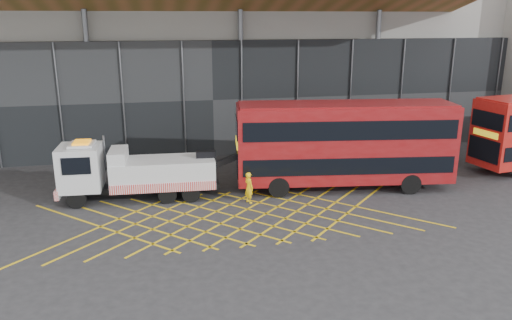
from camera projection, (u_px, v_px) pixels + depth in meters
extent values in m
plane|color=#29292C|center=(202.00, 219.00, 24.42)|extent=(120.00, 120.00, 0.00)
cube|color=yellow|center=(101.00, 227.00, 23.48)|extent=(7.16, 7.16, 0.01)
cube|color=yellow|center=(101.00, 227.00, 23.48)|extent=(7.16, 7.16, 0.01)
cube|color=yellow|center=(135.00, 224.00, 23.79)|extent=(7.16, 7.16, 0.01)
cube|color=yellow|center=(135.00, 224.00, 23.79)|extent=(7.16, 7.16, 0.01)
cube|color=yellow|center=(169.00, 221.00, 24.10)|extent=(7.16, 7.16, 0.01)
cube|color=yellow|center=(169.00, 221.00, 24.10)|extent=(7.16, 7.16, 0.01)
cube|color=yellow|center=(202.00, 219.00, 24.41)|extent=(7.16, 7.16, 0.01)
cube|color=yellow|center=(202.00, 219.00, 24.41)|extent=(7.16, 7.16, 0.01)
cube|color=yellow|center=(235.00, 216.00, 24.73)|extent=(7.16, 7.16, 0.01)
cube|color=yellow|center=(235.00, 216.00, 24.73)|extent=(7.16, 7.16, 0.01)
cube|color=yellow|center=(266.00, 214.00, 25.04)|extent=(7.16, 7.16, 0.01)
cube|color=yellow|center=(266.00, 214.00, 25.04)|extent=(7.16, 7.16, 0.01)
cube|color=yellow|center=(297.00, 211.00, 25.35)|extent=(7.16, 7.16, 0.01)
cube|color=yellow|center=(297.00, 211.00, 25.35)|extent=(7.16, 7.16, 0.01)
cube|color=yellow|center=(326.00, 209.00, 25.66)|extent=(7.16, 7.16, 0.01)
cube|color=yellow|center=(326.00, 209.00, 25.66)|extent=(7.16, 7.16, 0.01)
cube|color=yellow|center=(356.00, 207.00, 25.97)|extent=(7.16, 7.16, 0.01)
cube|color=yellow|center=(356.00, 207.00, 25.97)|extent=(7.16, 7.16, 0.01)
cube|color=gray|center=(200.00, 24.00, 40.20)|extent=(55.00, 14.00, 18.00)
cube|color=black|center=(212.00, 99.00, 34.71)|extent=(55.00, 0.80, 8.00)
cylinder|color=#595B60|center=(91.00, 88.00, 32.69)|extent=(0.36, 0.36, 10.00)
cylinder|color=#595B60|center=(241.00, 84.00, 34.64)|extent=(0.36, 0.36, 10.00)
cylinder|color=#595B60|center=(375.00, 81.00, 36.59)|extent=(0.36, 0.36, 10.00)
cube|color=black|center=(141.00, 188.00, 26.98)|extent=(8.47, 1.30, 0.31)
cube|color=silver|center=(81.00, 167.00, 26.18)|extent=(2.24, 2.32, 2.31)
cube|color=black|center=(58.00, 161.00, 25.91)|extent=(0.14, 1.95, 0.98)
cube|color=red|center=(61.00, 189.00, 26.33)|extent=(0.34, 2.32, 0.49)
cube|color=orange|center=(82.00, 142.00, 25.83)|extent=(0.85, 1.10, 0.11)
cube|color=silver|center=(163.00, 172.00, 26.93)|extent=(5.61, 2.49, 1.42)
cube|color=red|center=(163.00, 188.00, 26.00)|extent=(5.50, 0.33, 0.49)
cube|color=silver|center=(118.00, 155.00, 26.31)|extent=(0.99, 2.17, 0.62)
cube|color=black|center=(206.00, 155.00, 27.04)|extent=(1.09, 0.50, 0.44)
cube|color=black|center=(222.00, 162.00, 27.29)|extent=(1.96, 0.41, 0.96)
cylinder|color=black|center=(77.00, 199.00, 25.66)|extent=(0.99, 0.36, 0.98)
cylinder|color=black|center=(83.00, 187.00, 27.43)|extent=(0.99, 0.36, 0.98)
cylinder|color=black|center=(191.00, 193.00, 26.53)|extent=(0.99, 0.36, 0.98)
cylinder|color=black|center=(190.00, 182.00, 28.30)|extent=(0.99, 0.36, 0.98)
cylinder|color=#595B60|center=(105.00, 153.00, 27.06)|extent=(0.12, 0.12, 1.95)
cube|color=maroon|center=(345.00, 142.00, 28.09)|extent=(12.37, 4.37, 4.27)
cube|color=black|center=(344.00, 159.00, 28.36)|extent=(11.90, 4.36, 0.94)
cube|color=black|center=(345.00, 125.00, 27.82)|extent=(11.90, 4.36, 1.05)
cube|color=black|center=(237.00, 161.00, 27.92)|extent=(0.38, 2.46, 1.43)
cube|color=black|center=(237.00, 127.00, 27.39)|extent=(0.38, 2.46, 1.05)
cube|color=yellow|center=(237.00, 143.00, 27.63)|extent=(0.32, 1.96, 0.39)
cube|color=maroon|center=(346.00, 104.00, 27.49)|extent=(12.10, 4.11, 0.13)
cylinder|color=black|center=(279.00, 187.00, 27.20)|extent=(1.18, 0.48, 1.14)
cylinder|color=black|center=(274.00, 173.00, 29.61)|extent=(1.18, 0.48, 1.14)
cylinder|color=black|center=(410.00, 184.00, 27.72)|extent=(1.18, 0.48, 1.14)
cylinder|color=black|center=(395.00, 171.00, 30.12)|extent=(1.18, 0.48, 1.14)
cube|color=black|center=(483.00, 150.00, 30.54)|extent=(0.45, 2.35, 1.37)
cube|color=black|center=(487.00, 120.00, 30.03)|extent=(0.45, 2.35, 1.00)
cube|color=yellow|center=(485.00, 134.00, 30.26)|extent=(0.37, 1.87, 0.37)
cylinder|color=black|center=(492.00, 159.00, 32.67)|extent=(1.14, 0.49, 1.10)
imported|color=yellow|center=(249.00, 188.00, 26.33)|extent=(0.62, 0.72, 1.68)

